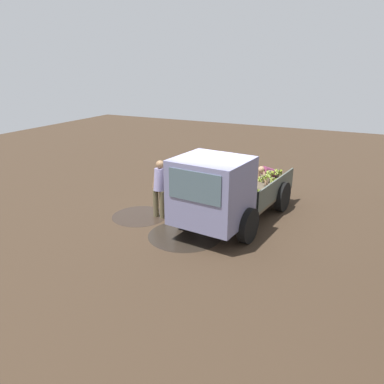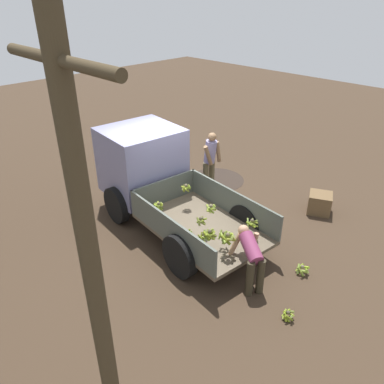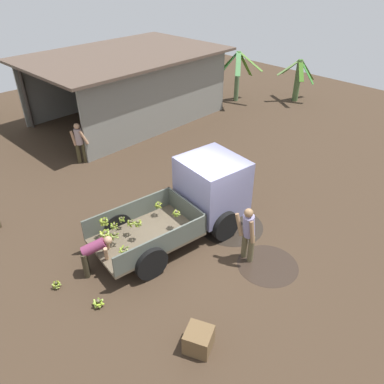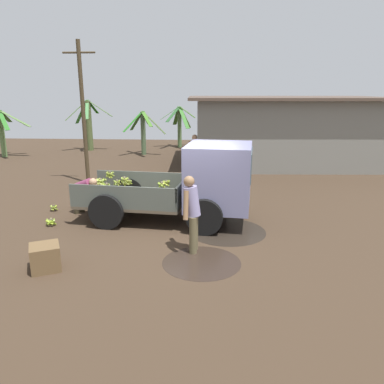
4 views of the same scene
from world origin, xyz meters
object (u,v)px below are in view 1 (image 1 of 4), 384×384
Objects in this scene: person_worker_loading at (269,176)px; wooden_crate_0 at (175,179)px; person_foreground_visitor at (160,186)px; banana_bunch_on_ground_0 at (245,184)px; cargo_truck at (219,192)px; banana_bunch_on_ground_1 at (282,185)px.

person_worker_loading reaches higher than wooden_crate_0.
person_foreground_visitor reaches higher than banana_bunch_on_ground_0.
person_worker_loading is (-3.47, 0.44, -0.44)m from cargo_truck.
wooden_crate_0 is (-3.08, -3.05, -0.88)m from cargo_truck.
cargo_truck is at bearing 21.56° from person_worker_loading.
person_worker_loading is 1.32m from banana_bunch_on_ground_0.
cargo_truck is 4.68m from banana_bunch_on_ground_1.
person_foreground_visitor is at bearing -89.57° from cargo_truck.
person_worker_loading reaches higher than banana_bunch_on_ground_0.
cargo_truck is 17.02× the size of banana_bunch_on_ground_0.
banana_bunch_on_ground_0 is 2.65m from wooden_crate_0.
person_foreground_visitor reaches higher than person_worker_loading.
banana_bunch_on_ground_0 is at bearing -15.23° from person_foreground_visitor.
wooden_crate_0 is (-2.89, -1.08, -0.70)m from person_foreground_visitor.
banana_bunch_on_ground_0 is 0.50× the size of wooden_crate_0.
person_foreground_visitor is at bearing 20.60° from wooden_crate_0.
cargo_truck reaches higher than banana_bunch_on_ground_0.
person_worker_loading is at bearing -31.89° from person_foreground_visitor.
person_foreground_visitor is 4.19m from banana_bunch_on_ground_0.
banana_bunch_on_ground_1 is 0.41× the size of wooden_crate_0.
person_foreground_visitor is 1.54× the size of person_worker_loading.
banana_bunch_on_ground_0 is (-0.59, -1.03, -0.59)m from person_worker_loading.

